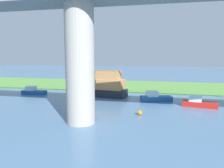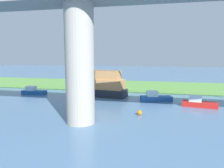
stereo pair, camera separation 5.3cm
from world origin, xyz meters
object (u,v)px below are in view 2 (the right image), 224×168
object	(u,v)px
motorboat_red	(33,91)
skiff_small	(155,97)
bridge_pylon	(80,65)
person_on_bank	(101,83)
mooring_post	(109,85)
marker_buoy	(139,113)
houseboat_blue	(199,103)
riverboat_paddlewheel	(101,86)

from	to	relation	value
motorboat_red	skiff_small	bearing A→B (deg)	177.38
bridge_pylon	motorboat_red	distance (m)	18.29
bridge_pylon	motorboat_red	world-z (taller)	bridge_pylon
motorboat_red	person_on_bank	bearing A→B (deg)	-141.44
mooring_post	marker_buoy	size ratio (longest dim) A/B	1.79
person_on_bank	skiff_small	bearing A→B (deg)	141.01
bridge_pylon	marker_buoy	size ratio (longest dim) A/B	21.52
houseboat_blue	marker_buoy	bearing A→B (deg)	38.37
riverboat_paddlewheel	skiff_small	bearing A→B (deg)	166.85
houseboat_blue	bridge_pylon	bearing A→B (deg)	37.92
mooring_post	marker_buoy	xyz separation A→B (m)	(-6.95, 14.70, -0.70)
person_on_bank	mooring_post	size ratio (longest dim) A/B	1.56
bridge_pylon	person_on_bank	xyz separation A→B (m)	(3.64, -19.42, -4.18)
person_on_bank	houseboat_blue	distance (m)	18.51
riverboat_paddlewheel	motorboat_red	world-z (taller)	riverboat_paddlewheel
bridge_pylon	person_on_bank	bearing A→B (deg)	-79.39
skiff_small	motorboat_red	distance (m)	19.25
mooring_post	skiff_small	bearing A→B (deg)	138.75
riverboat_paddlewheel	skiff_small	size ratio (longest dim) A/B	1.96
person_on_bank	riverboat_paddlewheel	world-z (taller)	riverboat_paddlewheel
person_on_bank	motorboat_red	bearing A→B (deg)	38.56
bridge_pylon	marker_buoy	distance (m)	8.17
mooring_post	motorboat_red	bearing A→B (deg)	30.54
motorboat_red	marker_buoy	distance (m)	19.67
houseboat_blue	marker_buoy	world-z (taller)	houseboat_blue
riverboat_paddlewheel	skiff_small	distance (m)	8.52
marker_buoy	bridge_pylon	bearing A→B (deg)	37.31
riverboat_paddlewheel	mooring_post	bearing A→B (deg)	-88.91
riverboat_paddlewheel	marker_buoy	bearing A→B (deg)	126.30
person_on_bank	marker_buoy	xyz separation A→B (m)	(-8.70, 15.56, -0.95)
person_on_bank	marker_buoy	distance (m)	17.85
mooring_post	houseboat_blue	size ratio (longest dim) A/B	0.21
riverboat_paddlewheel	skiff_small	xyz separation A→B (m)	(-8.23, 1.92, -1.09)
person_on_bank	mooring_post	world-z (taller)	person_on_bank
houseboat_blue	marker_buoy	xyz separation A→B (m)	(6.68, 5.29, -0.23)
skiff_small	marker_buoy	xyz separation A→B (m)	(1.39, 7.40, -0.25)
motorboat_red	mooring_post	bearing A→B (deg)	-149.46
riverboat_paddlewheel	bridge_pylon	bearing A→B (deg)	97.70
skiff_small	houseboat_blue	bearing A→B (deg)	158.28
mooring_post	riverboat_paddlewheel	bearing A→B (deg)	91.09
bridge_pylon	mooring_post	bearing A→B (deg)	-84.21
houseboat_blue	riverboat_paddlewheel	bearing A→B (deg)	-16.60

